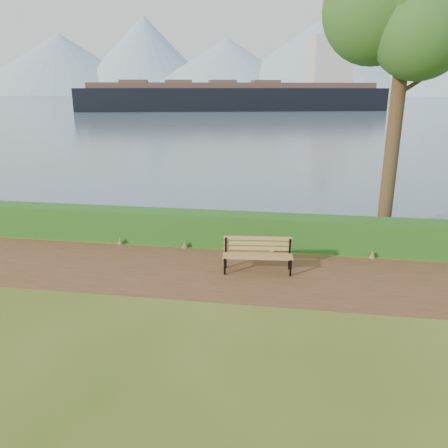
# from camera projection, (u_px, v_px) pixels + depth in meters

# --- Properties ---
(ground) EXTENTS (140.00, 140.00, 0.00)m
(ground) POSITION_uv_depth(u_px,v_px,m) (207.00, 277.00, 11.45)
(ground) COLOR #415317
(ground) RESTS_ON ground
(path) EXTENTS (40.00, 3.40, 0.01)m
(path) POSITION_uv_depth(u_px,v_px,m) (209.00, 272.00, 11.73)
(path) COLOR #50301B
(path) RESTS_ON ground
(hedge) EXTENTS (32.00, 0.85, 1.00)m
(hedge) POSITION_uv_depth(u_px,v_px,m) (223.00, 229.00, 13.75)
(hedge) COLOR #1D4A15
(hedge) RESTS_ON ground
(water) EXTENTS (700.00, 510.00, 0.00)m
(water) POSITION_uv_depth(u_px,v_px,m) (293.00, 98.00, 256.77)
(water) COLOR #3F5165
(water) RESTS_ON ground
(mountains) EXTENTS (585.00, 190.00, 70.00)m
(mountains) POSITION_uv_depth(u_px,v_px,m) (285.00, 62.00, 387.79)
(mountains) COLOR #859DB2
(mountains) RESTS_ON ground
(bench) EXTENTS (1.89, 0.72, 0.93)m
(bench) POSITION_uv_depth(u_px,v_px,m) (258.00, 252.00, 11.69)
(bench) COLOR black
(bench) RESTS_ON ground
(tree) EXTENTS (4.96, 4.09, 9.61)m
(tree) POSITION_uv_depth(u_px,v_px,m) (408.00, 2.00, 12.70)
(tree) COLOR #382716
(tree) RESTS_ON ground
(cargo_ship) EXTENTS (70.08, 27.85, 21.11)m
(cargo_ship) POSITION_uv_depth(u_px,v_px,m) (243.00, 97.00, 100.63)
(cargo_ship) COLOR black
(cargo_ship) RESTS_ON ground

